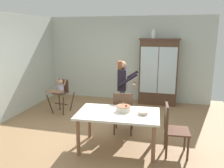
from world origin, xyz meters
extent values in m
plane|color=#93704C|center=(0.00, 0.00, 0.00)|extent=(6.24, 6.24, 0.00)
cube|color=beige|center=(0.00, 2.63, 1.35)|extent=(5.32, 0.06, 2.70)
cube|color=beige|center=(-2.63, 0.00, 1.35)|extent=(0.06, 5.32, 2.70)
cube|color=#4C3323|center=(1.04, 2.37, 0.99)|extent=(1.14, 0.42, 1.99)
cube|color=#4C3323|center=(1.04, 2.37, 2.01)|extent=(1.20, 0.48, 0.04)
cube|color=silver|center=(0.78, 2.15, 1.09)|extent=(0.52, 0.01, 1.39)
cube|color=silver|center=(1.31, 2.15, 1.09)|extent=(0.52, 0.01, 1.39)
cube|color=#4C3323|center=(1.04, 2.37, 1.09)|extent=(1.06, 0.36, 0.02)
cylinder|color=white|center=(0.85, 2.37, 2.14)|extent=(0.13, 0.13, 0.22)
cylinder|color=white|center=(0.85, 2.37, 2.27)|extent=(0.07, 0.07, 0.05)
cylinder|color=#4C3323|center=(-1.76, 0.68, 0.28)|extent=(0.15, 0.13, 0.56)
cylinder|color=#4C3323|center=(-1.32, 0.62, 0.28)|extent=(0.12, 0.15, 0.56)
cylinder|color=#4C3323|center=(-1.70, 1.12, 0.28)|extent=(0.12, 0.15, 0.56)
cylinder|color=#4C3323|center=(-1.26, 1.06, 0.28)|extent=(0.15, 0.13, 0.56)
cube|color=#4C3323|center=(-1.51, 0.87, 0.25)|extent=(0.42, 0.10, 0.02)
cube|color=#4C3323|center=(-1.51, 0.87, 0.57)|extent=(0.38, 0.38, 0.02)
cube|color=#4C3323|center=(-1.49, 1.02, 0.76)|extent=(0.31, 0.07, 0.34)
cube|color=brown|center=(-1.55, 0.60, 0.68)|extent=(0.47, 0.30, 0.02)
cylinder|color=#B2ADD1|center=(-1.51, 0.89, 0.70)|extent=(0.17, 0.17, 0.22)
sphere|color=tan|center=(-1.51, 0.89, 0.87)|extent=(0.15, 0.15, 0.15)
cylinder|color=tan|center=(-1.64, 0.91, 0.86)|extent=(0.10, 0.06, 0.17)
cylinder|color=tan|center=(-1.37, 0.87, 0.86)|extent=(0.10, 0.06, 0.17)
cylinder|color=#3D4C6B|center=(0.27, 0.64, 0.41)|extent=(0.11, 0.11, 0.82)
cylinder|color=#3D4C6B|center=(0.26, 0.81, 0.41)|extent=(0.11, 0.11, 0.82)
cube|color=black|center=(0.27, 0.72, 1.08)|extent=(0.23, 0.38, 0.52)
cube|color=white|center=(0.37, 0.73, 1.08)|extent=(0.01, 0.06, 0.49)
sphere|color=tan|center=(0.27, 0.72, 1.43)|extent=(0.19, 0.19, 0.19)
cube|color=brown|center=(0.21, 0.72, 1.31)|extent=(0.12, 0.21, 0.44)
cylinder|color=black|center=(0.42, 0.54, 1.10)|extent=(0.49, 0.11, 0.37)
sphere|color=tan|center=(0.58, 0.55, 0.99)|extent=(0.08, 0.08, 0.08)
cylinder|color=black|center=(0.39, 0.94, 1.10)|extent=(0.49, 0.11, 0.37)
sphere|color=tan|center=(0.55, 0.95, 0.99)|extent=(0.08, 0.08, 0.08)
cube|color=silver|center=(0.49, -0.71, 0.72)|extent=(1.59, 1.00, 0.04)
cylinder|color=brown|center=(-0.17, -1.11, 0.35)|extent=(0.07, 0.07, 0.70)
cylinder|color=brown|center=(1.19, -1.02, 0.35)|extent=(0.07, 0.07, 0.70)
cylinder|color=brown|center=(-0.21, -0.39, 0.35)|extent=(0.07, 0.07, 0.70)
cylinder|color=brown|center=(1.14, -0.30, 0.35)|extent=(0.07, 0.07, 0.70)
cylinder|color=beige|center=(0.56, -0.59, 0.79)|extent=(0.28, 0.28, 0.10)
cylinder|color=#935B3D|center=(0.56, -0.59, 0.84)|extent=(0.27, 0.27, 0.01)
cylinder|color=#F2E5CC|center=(0.56, -0.59, 0.88)|extent=(0.01, 0.01, 0.06)
cone|color=yellow|center=(0.56, -0.59, 0.92)|extent=(0.02, 0.02, 0.02)
sphere|color=red|center=(0.63, -0.62, 0.87)|extent=(0.04, 0.04, 0.04)
cylinder|color=#C6AD93|center=(0.95, -0.68, 0.77)|extent=(0.18, 0.18, 0.05)
cylinder|color=#4C3323|center=(0.60, 0.27, 0.23)|extent=(0.04, 0.04, 0.45)
cylinder|color=#4C3323|center=(0.23, 0.23, 0.23)|extent=(0.04, 0.04, 0.45)
cylinder|color=#4C3323|center=(0.64, -0.10, 0.23)|extent=(0.04, 0.04, 0.45)
cylinder|color=#4C3323|center=(0.28, -0.14, 0.23)|extent=(0.04, 0.04, 0.45)
cube|color=brown|center=(0.44, 0.06, 0.47)|extent=(0.49, 0.49, 0.03)
cube|color=#4C3323|center=(0.46, -0.14, 0.72)|extent=(0.42, 0.09, 0.48)
cylinder|color=#4C3323|center=(0.65, -0.12, 0.72)|extent=(0.03, 0.03, 0.48)
cylinder|color=#4C3323|center=(0.27, -0.16, 0.72)|extent=(0.03, 0.03, 0.48)
cylinder|color=#4C3323|center=(1.78, -0.81, 0.23)|extent=(0.04, 0.04, 0.45)
cylinder|color=#4C3323|center=(1.74, -0.44, 0.23)|extent=(0.04, 0.04, 0.45)
cylinder|color=#4C3323|center=(1.41, -0.84, 0.23)|extent=(0.04, 0.04, 0.45)
cylinder|color=#4C3323|center=(1.37, -0.47, 0.23)|extent=(0.04, 0.04, 0.45)
cube|color=brown|center=(1.58, -0.64, 0.47)|extent=(0.48, 0.48, 0.03)
cube|color=#4C3323|center=(1.38, -0.66, 0.72)|extent=(0.08, 0.42, 0.48)
cylinder|color=#4C3323|center=(1.39, -0.85, 0.72)|extent=(0.03, 0.03, 0.48)
cylinder|color=#4C3323|center=(1.36, -0.47, 0.72)|extent=(0.03, 0.03, 0.48)
camera|label=1|loc=(1.39, -4.67, 2.25)|focal=36.58mm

